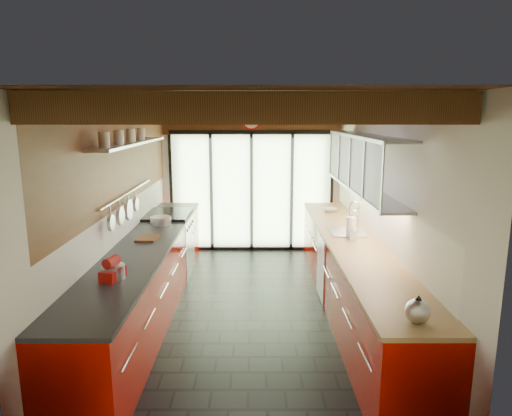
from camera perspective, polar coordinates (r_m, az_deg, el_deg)
name	(u,v)px	position (r m, az deg, el deg)	size (l,w,h in m)	color
ground	(250,311)	(5.93, -0.73, -12.71)	(5.50, 5.50, 0.00)	black
room_shell	(250,182)	(5.46, -0.78, 3.31)	(5.50, 5.50, 5.50)	silver
ceiling_beams	(250,113)	(5.79, -0.76, 11.80)	(3.14, 5.06, 4.90)	#593316
glass_door	(251,160)	(8.14, -0.57, 6.05)	(2.95, 0.10, 2.90)	#C6EAAD
left_counter	(148,276)	(5.91, -13.34, -8.31)	(0.68, 5.00, 0.92)	#A50900
range_stove	(169,244)	(7.26, -10.77, -4.39)	(0.66, 0.90, 0.97)	silver
right_counter	(352,276)	(5.88, 11.89, -8.33)	(0.68, 5.00, 0.92)	#A50900
sink_assembly	(348,230)	(6.12, 11.44, -2.66)	(0.45, 0.52, 0.43)	silver
upper_cabinets_right	(364,163)	(5.90, 13.34, 5.53)	(0.34, 3.00, 3.00)	silver
left_wall_fixtures	(130,162)	(5.78, -15.52, 5.62)	(0.28, 2.60, 0.96)	silver
stand_mixer	(113,270)	(4.50, -17.47, -7.44)	(0.21, 0.28, 0.23)	#AD120D
pot_large	(113,272)	(4.53, -17.39, -7.64)	(0.21, 0.21, 0.14)	silver
pot_small	(161,220)	(6.58, -11.82, -1.54)	(0.29, 0.29, 0.11)	silver
cutting_board	(148,238)	(5.83, -13.35, -3.69)	(0.24, 0.33, 0.03)	brown
kettle	(418,310)	(3.67, 19.57, -11.88)	(0.20, 0.24, 0.22)	silver
paper_towel	(351,227)	(5.87, 11.76, -2.36)	(0.11, 0.11, 0.31)	white
soap_bottle	(353,233)	(5.76, 11.99, -3.04)	(0.08, 0.08, 0.18)	silver
bowl	(330,210)	(7.40, 9.26, -0.22)	(0.23, 0.23, 0.06)	silver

